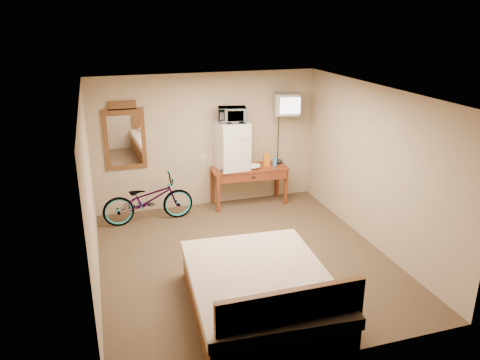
{
  "coord_description": "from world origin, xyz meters",
  "views": [
    {
      "loc": [
        -1.91,
        -5.93,
        3.5
      ],
      "look_at": [
        0.07,
        0.46,
        1.1
      ],
      "focal_mm": 35.0,
      "sensor_mm": 36.0,
      "label": 1
    }
  ],
  "objects_px": {
    "crt_television": "(286,104)",
    "bed": "(261,294)",
    "blue_cup": "(275,162)",
    "microwave": "(232,115)",
    "bicycle": "(148,199)",
    "mini_fridge": "(232,146)",
    "wall_mirror": "(125,137)",
    "desk": "(250,173)"
  },
  "relations": [
    {
      "from": "bicycle",
      "to": "bed",
      "type": "relative_size",
      "value": 0.69
    },
    {
      "from": "microwave",
      "to": "blue_cup",
      "type": "xyz_separation_m",
      "value": [
        0.82,
        -0.08,
        -0.95
      ]
    },
    {
      "from": "desk",
      "to": "bicycle",
      "type": "distance_m",
      "value": 1.97
    },
    {
      "from": "crt_television",
      "to": "bed",
      "type": "xyz_separation_m",
      "value": [
        -1.67,
        -3.39,
        -1.62
      ]
    },
    {
      "from": "desk",
      "to": "wall_mirror",
      "type": "bearing_deg",
      "value": 172.97
    },
    {
      "from": "microwave",
      "to": "bicycle",
      "type": "relative_size",
      "value": 0.31
    },
    {
      "from": "desk",
      "to": "crt_television",
      "type": "distance_m",
      "value": 1.46
    },
    {
      "from": "mini_fridge",
      "to": "bicycle",
      "type": "bearing_deg",
      "value": -171.09
    },
    {
      "from": "microwave",
      "to": "bed",
      "type": "distance_m",
      "value": 3.77
    },
    {
      "from": "wall_mirror",
      "to": "crt_television",
      "type": "bearing_deg",
      "value": -4.88
    },
    {
      "from": "mini_fridge",
      "to": "blue_cup",
      "type": "height_order",
      "value": "mini_fridge"
    },
    {
      "from": "wall_mirror",
      "to": "microwave",
      "type": "bearing_deg",
      "value": -6.98
    },
    {
      "from": "bed",
      "to": "wall_mirror",
      "type": "bearing_deg",
      "value": 109.13
    },
    {
      "from": "wall_mirror",
      "to": "bed",
      "type": "height_order",
      "value": "wall_mirror"
    },
    {
      "from": "mini_fridge",
      "to": "microwave",
      "type": "bearing_deg",
      "value": 56.24
    },
    {
      "from": "desk",
      "to": "microwave",
      "type": "distance_m",
      "value": 1.18
    },
    {
      "from": "bicycle",
      "to": "crt_television",
      "type": "bearing_deg",
      "value": -88.28
    },
    {
      "from": "mini_fridge",
      "to": "blue_cup",
      "type": "bearing_deg",
      "value": -5.49
    },
    {
      "from": "desk",
      "to": "microwave",
      "type": "xyz_separation_m",
      "value": [
        -0.33,
        0.04,
        1.13
      ]
    },
    {
      "from": "bicycle",
      "to": "mini_fridge",
      "type": "bearing_deg",
      "value": -84.44
    },
    {
      "from": "bicycle",
      "to": "microwave",
      "type": "bearing_deg",
      "value": -84.44
    },
    {
      "from": "mini_fridge",
      "to": "bicycle",
      "type": "relative_size",
      "value": 0.56
    },
    {
      "from": "microwave",
      "to": "bed",
      "type": "height_order",
      "value": "microwave"
    },
    {
      "from": "desk",
      "to": "wall_mirror",
      "type": "distance_m",
      "value": 2.38
    },
    {
      "from": "bicycle",
      "to": "bed",
      "type": "bearing_deg",
      "value": -166.1
    },
    {
      "from": "bicycle",
      "to": "desk",
      "type": "bearing_deg",
      "value": -87.13
    },
    {
      "from": "desk",
      "to": "wall_mirror",
      "type": "relative_size",
      "value": 1.21
    },
    {
      "from": "microwave",
      "to": "blue_cup",
      "type": "height_order",
      "value": "microwave"
    },
    {
      "from": "crt_television",
      "to": "bed",
      "type": "relative_size",
      "value": 0.26
    },
    {
      "from": "crt_television",
      "to": "desk",
      "type": "bearing_deg",
      "value": -178.07
    },
    {
      "from": "bed",
      "to": "blue_cup",
      "type": "bearing_deg",
      "value": 66.39
    },
    {
      "from": "microwave",
      "to": "bed",
      "type": "bearing_deg",
      "value": -88.14
    },
    {
      "from": "microwave",
      "to": "wall_mirror",
      "type": "xyz_separation_m",
      "value": [
        -1.9,
        0.23,
        -0.32
      ]
    },
    {
      "from": "microwave",
      "to": "crt_television",
      "type": "height_order",
      "value": "crt_television"
    },
    {
      "from": "bed",
      "to": "desk",
      "type": "bearing_deg",
      "value": 74.04
    },
    {
      "from": "mini_fridge",
      "to": "bicycle",
      "type": "height_order",
      "value": "mini_fridge"
    },
    {
      "from": "crt_television",
      "to": "bed",
      "type": "distance_m",
      "value": 4.11
    },
    {
      "from": "mini_fridge",
      "to": "crt_television",
      "type": "xyz_separation_m",
      "value": [
        1.04,
        -0.02,
        0.72
      ]
    },
    {
      "from": "bicycle",
      "to": "wall_mirror",
      "type": "bearing_deg",
      "value": 26.93
    },
    {
      "from": "blue_cup",
      "to": "wall_mirror",
      "type": "xyz_separation_m",
      "value": [
        -2.72,
        0.31,
        0.63
      ]
    },
    {
      "from": "desk",
      "to": "bed",
      "type": "relative_size",
      "value": 0.64
    },
    {
      "from": "desk",
      "to": "mini_fridge",
      "type": "height_order",
      "value": "mini_fridge"
    }
  ]
}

